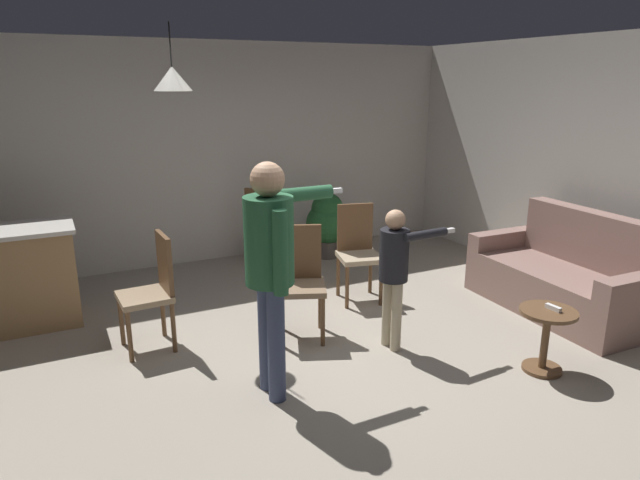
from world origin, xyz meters
name	(u,v)px	position (x,y,z in m)	size (l,w,h in m)	color
ground	(340,361)	(0.00, 0.00, 0.00)	(7.68, 7.68, 0.00)	#9E9384
wall_back	(220,153)	(0.00, 3.20, 1.35)	(6.40, 0.10, 2.70)	beige
wall_right	(621,172)	(3.20, 0.00, 1.35)	(0.10, 6.40, 2.70)	beige
couch_floral	(563,278)	(2.51, -0.03, 0.33)	(0.90, 1.82, 1.00)	#8C6B60
kitchen_counter	(5,279)	(-2.45, 1.95, 0.48)	(1.26, 0.66, 0.95)	#99754C
side_table_by_couch	(546,333)	(1.38, -0.85, 0.33)	(0.44, 0.44, 0.52)	brown
person_adult	(271,256)	(-0.66, -0.21, 1.07)	(0.85, 0.51, 1.72)	#384260
person_child	(395,264)	(0.53, 0.03, 0.76)	(0.64, 0.36, 1.23)	tan
dining_chair_by_counter	(265,224)	(0.32, 2.55, 0.55)	(0.59, 0.59, 1.00)	brown
dining_chair_near_wall	(153,288)	(-1.30, 0.94, 0.55)	(0.44, 0.44, 1.00)	brown
dining_chair_centre_back	(358,249)	(0.83, 1.16, 0.55)	(0.51, 0.51, 1.00)	brown
dining_chair_spare	(301,277)	(-0.07, 0.62, 0.55)	(0.55, 0.55, 1.00)	brown
potted_plant_corner	(327,222)	(1.20, 2.58, 0.47)	(0.55, 0.55, 0.85)	#4C4742
spare_remote_on_table	(553,308)	(1.41, -0.86, 0.54)	(0.04, 0.13, 0.04)	white
ceiling_light_pendant	(173,79)	(-0.95, 1.24, 2.25)	(0.32, 0.32, 0.55)	silver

